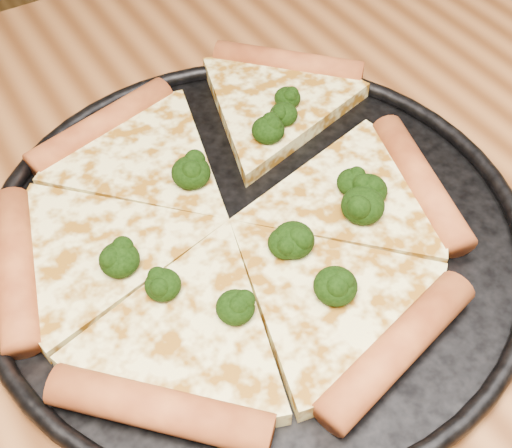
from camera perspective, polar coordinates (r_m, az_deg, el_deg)
dining_table at (r=0.56m, az=-5.54°, el=-13.89°), size 1.20×0.90×0.75m
pizza_pan at (r=0.52m, az=-0.00°, el=-0.59°), size 0.41×0.41×0.02m
pizza at (r=0.52m, az=-1.98°, el=0.81°), size 0.38×0.38×0.03m
broccoli_florets at (r=0.51m, az=1.83°, el=1.23°), size 0.22×0.21×0.02m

